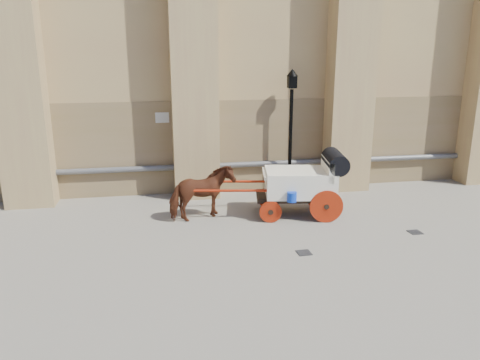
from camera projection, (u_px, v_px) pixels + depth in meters
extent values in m
plane|color=gray|center=(249.00, 236.00, 11.85)|extent=(90.00, 90.00, 0.00)
cube|color=#82684C|center=(284.00, 144.00, 15.71)|extent=(44.00, 0.35, 3.00)
cylinder|color=#59595B|center=(285.00, 163.00, 15.61)|extent=(42.00, 0.18, 0.18)
cube|color=beige|center=(162.00, 118.00, 14.60)|extent=(0.42, 0.04, 0.32)
imported|color=#5C2B1A|center=(202.00, 193.00, 12.82)|extent=(1.94, 1.35, 1.49)
cube|color=black|center=(296.00, 196.00, 13.23)|extent=(2.35, 1.36, 0.12)
cube|color=white|center=(300.00, 182.00, 13.12)|extent=(2.10, 1.56, 0.71)
cube|color=white|center=(327.00, 168.00, 13.02)|extent=(0.36, 1.27, 0.55)
cube|color=white|center=(270.00, 174.00, 13.04)|extent=(0.53, 1.15, 0.10)
cylinder|color=black|center=(335.00, 161.00, 12.96)|extent=(0.76, 1.34, 0.56)
cylinder|color=#A4210A|center=(326.00, 206.00, 12.66)|extent=(0.91, 0.21, 0.91)
cylinder|color=#A4210A|center=(319.00, 193.00, 13.86)|extent=(0.91, 0.21, 0.91)
cylinder|color=#A4210A|center=(271.00, 212.00, 12.69)|extent=(0.61, 0.16, 0.61)
cylinder|color=#A4210A|center=(268.00, 198.00, 13.89)|extent=(0.61, 0.16, 0.61)
cylinder|color=#A4210A|center=(237.00, 191.00, 12.69)|extent=(2.40, 0.47, 0.07)
cylinder|color=#A4210A|center=(237.00, 182.00, 13.57)|extent=(2.40, 0.47, 0.07)
cylinder|color=#0D38C6|center=(292.00, 197.00, 12.49)|extent=(0.26, 0.26, 0.26)
cylinder|color=black|center=(290.00, 142.00, 15.04)|extent=(0.11, 0.11, 3.35)
cone|color=black|center=(289.00, 187.00, 15.45)|extent=(0.34, 0.34, 0.34)
cube|color=black|center=(292.00, 82.00, 14.53)|extent=(0.26, 0.26, 0.39)
cone|color=black|center=(292.00, 72.00, 14.45)|extent=(0.37, 0.37, 0.22)
cube|color=black|center=(304.00, 253.00, 10.86)|extent=(0.33, 0.33, 0.01)
cube|color=black|center=(415.00, 232.00, 12.07)|extent=(0.33, 0.33, 0.01)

